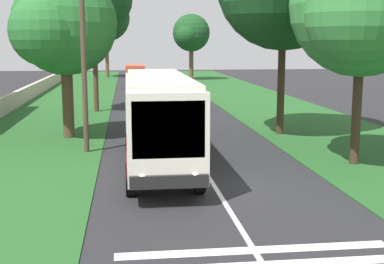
% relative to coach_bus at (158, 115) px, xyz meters
% --- Properties ---
extents(ground, '(160.00, 160.00, 0.00)m').
position_rel_coach_bus_xyz_m(ground, '(-3.45, -1.80, -2.15)').
color(ground, '#262628').
extents(grass_verge_left, '(120.00, 8.00, 0.04)m').
position_rel_coach_bus_xyz_m(grass_verge_left, '(11.55, 6.40, -2.13)').
color(grass_verge_left, '#235623').
rests_on(grass_verge_left, ground).
extents(grass_verge_right, '(120.00, 8.00, 0.04)m').
position_rel_coach_bus_xyz_m(grass_verge_right, '(11.55, -10.00, -2.13)').
color(grass_verge_right, '#235623').
rests_on(grass_verge_right, ground).
extents(centre_line, '(110.00, 0.16, 0.01)m').
position_rel_coach_bus_xyz_m(centre_line, '(11.55, -1.80, -2.14)').
color(centre_line, silver).
rests_on(centre_line, ground).
extents(coach_bus, '(11.16, 2.62, 3.73)m').
position_rel_coach_bus_xyz_m(coach_bus, '(0.00, 0.00, 0.00)').
color(coach_bus, silver).
rests_on(coach_bus, ground).
extents(trailing_car_0, '(4.30, 1.78, 1.43)m').
position_rel_coach_bus_xyz_m(trailing_car_0, '(19.27, -3.73, -1.48)').
color(trailing_car_0, black).
rests_on(trailing_car_0, ground).
extents(trailing_car_1, '(4.30, 1.78, 1.43)m').
position_rel_coach_bus_xyz_m(trailing_car_1, '(25.33, -3.79, -1.48)').
color(trailing_car_1, gray).
rests_on(trailing_car_1, ground).
extents(trailing_car_2, '(4.30, 1.78, 1.43)m').
position_rel_coach_bus_xyz_m(trailing_car_2, '(31.21, -0.14, -1.48)').
color(trailing_car_2, silver).
rests_on(trailing_car_2, ground).
extents(trailing_minibus_0, '(6.00, 2.14, 2.53)m').
position_rel_coach_bus_xyz_m(trailing_minibus_0, '(39.19, 0.24, -0.60)').
color(trailing_minibus_0, '#CC4C33').
rests_on(trailing_minibus_0, ground).
extents(roadside_tree_left_1, '(8.09, 6.73, 11.82)m').
position_rel_coach_bus_xyz_m(roadside_tree_left_1, '(57.08, 4.03, 6.14)').
color(roadside_tree_left_1, brown).
rests_on(roadside_tree_left_1, grass_verge_left).
extents(roadside_tree_left_2, '(6.23, 5.35, 8.64)m').
position_rel_coach_bus_xyz_m(roadside_tree_left_2, '(7.20, 4.46, 3.70)').
color(roadside_tree_left_2, '#4C3826').
rests_on(roadside_tree_left_2, grass_verge_left).
extents(roadside_tree_right_1, '(6.03, 4.94, 8.70)m').
position_rel_coach_bus_xyz_m(roadside_tree_right_1, '(50.00, -7.37, 3.95)').
color(roadside_tree_right_1, brown).
rests_on(roadside_tree_right_1, grass_verge_right).
extents(roadside_tree_right_2, '(7.06, 5.74, 9.33)m').
position_rel_coach_bus_xyz_m(roadside_tree_right_2, '(-0.45, -7.97, 4.18)').
color(roadside_tree_right_2, '#3D2D1E').
rests_on(roadside_tree_right_2, grass_verge_right).
extents(utility_pole, '(0.24, 1.40, 8.52)m').
position_rel_coach_bus_xyz_m(utility_pole, '(3.27, 3.10, 2.30)').
color(utility_pole, '#473828').
rests_on(utility_pole, grass_verge_left).
extents(roadside_wall, '(70.00, 0.40, 1.20)m').
position_rel_coach_bus_xyz_m(roadside_wall, '(16.55, 9.80, -1.50)').
color(roadside_wall, '#B2A893').
rests_on(roadside_wall, grass_verge_left).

